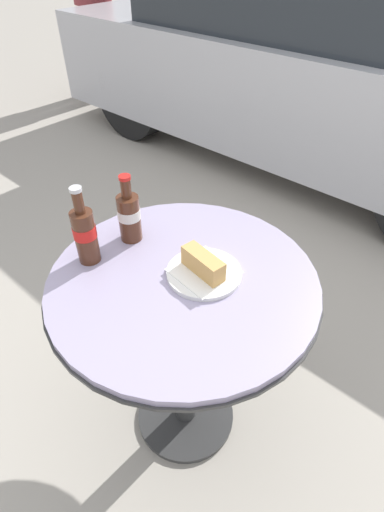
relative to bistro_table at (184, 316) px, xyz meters
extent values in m
plane|color=#A8A093|center=(0.00, 0.00, -0.57)|extent=(30.00, 30.00, 0.00)
cylinder|color=#333333|center=(0.00, 0.00, -0.56)|extent=(0.36, 0.36, 0.02)
cylinder|color=#333333|center=(0.00, 0.00, -0.21)|extent=(0.07, 0.07, 0.69)
cylinder|color=#333333|center=(0.00, 0.00, 0.13)|extent=(0.73, 0.73, 0.01)
cylinder|color=#9E93B2|center=(0.00, 0.00, 0.15)|extent=(0.72, 0.72, 0.02)
cylinder|color=#4C2819|center=(-0.24, -0.12, 0.23)|extent=(0.06, 0.06, 0.16)
cylinder|color=red|center=(-0.24, -0.12, 0.25)|extent=(0.06, 0.06, 0.03)
cylinder|color=#4C2819|center=(-0.24, -0.12, 0.34)|extent=(0.03, 0.03, 0.06)
cylinder|color=silver|center=(-0.24, -0.12, 0.38)|extent=(0.03, 0.03, 0.01)
cylinder|color=#4C2819|center=(-0.23, 0.02, 0.23)|extent=(0.06, 0.06, 0.14)
cylinder|color=silver|center=(-0.23, 0.02, 0.24)|extent=(0.07, 0.07, 0.03)
cylinder|color=#4C2819|center=(-0.23, 0.02, 0.33)|extent=(0.03, 0.03, 0.06)
cylinder|color=red|center=(-0.23, 0.02, 0.36)|extent=(0.03, 0.03, 0.01)
cylinder|color=white|center=(0.04, 0.04, 0.16)|extent=(0.20, 0.20, 0.01)
cube|color=white|center=(0.04, 0.04, 0.17)|extent=(0.17, 0.17, 0.00)
cube|color=tan|center=(0.04, 0.04, 0.20)|extent=(0.13, 0.06, 0.06)
cube|color=#B7B7BC|center=(-0.85, 2.37, -0.03)|extent=(3.90, 1.70, 0.70)
cylinder|color=black|center=(-2.06, 3.12, -0.23)|extent=(0.69, 0.20, 0.69)
cylinder|color=black|center=(-2.06, 1.62, -0.23)|extent=(0.69, 0.20, 0.69)
cylinder|color=brown|center=(-3.20, 2.20, -0.15)|extent=(0.16, 0.16, 0.83)
cylinder|color=brown|center=(-3.04, 2.10, -0.15)|extent=(0.16, 0.16, 0.83)
camera|label=1|loc=(0.53, -0.56, 0.88)|focal=28.00mm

